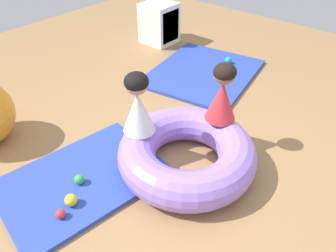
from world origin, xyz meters
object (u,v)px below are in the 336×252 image
child_in_white (138,104)px  play_ball_orange (224,72)px  play_ball_yellow (71,200)px  play_ball_red (61,214)px  play_ball_green (79,179)px  storage_cube (161,24)px  inflatable_cushion (187,153)px  play_ball_teal (228,60)px  child_in_red (222,93)px

child_in_white → play_ball_orange: (1.67, 0.23, -0.49)m
play_ball_yellow → play_ball_red: size_ratio=1.35×
play_ball_red → play_ball_green: play_ball_green is taller
play_ball_orange → storage_cube: (0.32, 1.29, 0.21)m
inflatable_cushion → child_in_white: 0.57m
inflatable_cushion → play_ball_red: (-0.99, 0.34, -0.08)m
child_in_white → play_ball_teal: size_ratio=5.86×
play_ball_orange → storage_cube: storage_cube is taller
play_ball_teal → play_ball_green: 2.52m
child_in_white → play_ball_red: bearing=173.8°
inflatable_cushion → play_ball_yellow: inflatable_cushion is taller
play_ball_orange → play_ball_green: (-2.23, -0.10, 0.01)m
child_in_red → child_in_white: (-0.56, 0.41, 0.00)m
child_in_red → child_in_white: size_ratio=0.98×
child_in_red → play_ball_teal: child_in_red is taller
child_in_white → play_ball_yellow: child_in_white is taller
child_in_red → storage_cube: (1.43, 1.92, -0.28)m
play_ball_orange → play_ball_green: 2.23m
inflatable_cushion → play_ball_green: size_ratio=14.29×
child_in_red → play_ball_teal: (1.40, 0.75, -0.47)m
inflatable_cushion → storage_cube: 2.63m
play_ball_teal → play_ball_green: (-2.52, -0.21, -0.00)m
child_in_red → play_ball_yellow: (-1.28, 0.42, -0.47)m
play_ball_red → play_ball_yellow: bearing=17.2°
inflatable_cushion → child_in_white: size_ratio=2.19×
child_in_red → storage_cube: size_ratio=0.91×
play_ball_green → play_ball_orange: bearing=2.5°
play_ball_orange → play_ball_red: size_ratio=0.97×
play_ball_red → child_in_red: bearing=-15.2°
play_ball_red → play_ball_orange: bearing=5.8°
play_ball_red → storage_cube: storage_cube is taller
play_ball_green → storage_cube: bearing=28.6°
inflatable_cushion → child_in_white: (-0.16, 0.37, 0.40)m
inflatable_cushion → play_ball_green: inflatable_cushion is taller
inflatable_cushion → child_in_red: bearing=-5.4°
child_in_white → play_ball_teal: bearing=1.7°
inflatable_cushion → play_ball_yellow: size_ratio=12.18×
play_ball_yellow → play_ball_green: 0.21m
child_in_red → play_ball_teal: size_ratio=5.76×
play_ball_yellow → play_ball_orange: play_ball_yellow is taller
play_ball_yellow → play_ball_green: size_ratio=1.17×
play_ball_teal → child_in_white: bearing=-170.1°
play_ball_orange → play_ball_green: size_ratio=0.84×
play_ball_teal → play_ball_red: size_ratio=1.28×
child_in_red → play_ball_orange: bearing=22.7°
play_ball_teal → play_ball_red: play_ball_teal is taller
play_ball_yellow → storage_cube: 3.11m
inflatable_cushion → storage_cube: (1.83, 1.89, 0.13)m
play_ball_orange → storage_cube: bearing=76.2°
inflatable_cushion → child_in_white: child_in_white is taller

